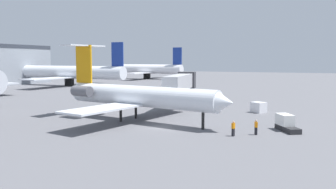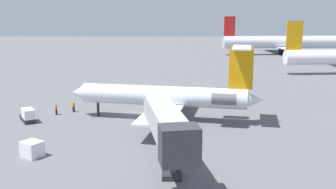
{
  "view_description": "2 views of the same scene",
  "coord_description": "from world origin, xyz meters",
  "px_view_note": "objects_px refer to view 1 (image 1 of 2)",
  "views": [
    {
      "loc": [
        -39.18,
        -18.01,
        8.34
      ],
      "look_at": [
        4.32,
        0.82,
        3.67
      ],
      "focal_mm": 37.93,
      "sensor_mm": 36.0,
      "label": 1
    },
    {
      "loc": [
        55.9,
        5.56,
        14.81
      ],
      "look_at": [
        3.02,
        5.1,
        3.68
      ],
      "focal_mm": 41.28,
      "sensor_mm": 36.0,
      "label": 2
    }
  ],
  "objects_px": {
    "ground_crew_marshaller": "(233,128)",
    "ground_crew_loader": "(256,127)",
    "baggage_tug_lead": "(286,124)",
    "cargo_container_uld": "(258,107)",
    "jet_bridge": "(181,82)",
    "parked_airliner_east_mid": "(70,72)",
    "regional_jet": "(135,95)",
    "parked_airliner_east_end": "(147,69)"
  },
  "relations": [
    {
      "from": "regional_jet",
      "to": "parked_airliner_east_mid",
      "type": "distance_m",
      "value": 69.47
    },
    {
      "from": "parked_airliner_east_end",
      "to": "jet_bridge",
      "type": "bearing_deg",
      "value": -149.39
    },
    {
      "from": "jet_bridge",
      "to": "parked_airliner_east_end",
      "type": "bearing_deg",
      "value": 30.61
    },
    {
      "from": "ground_crew_loader",
      "to": "cargo_container_uld",
      "type": "distance_m",
      "value": 17.31
    },
    {
      "from": "cargo_container_uld",
      "to": "parked_airliner_east_end",
      "type": "height_order",
      "value": "parked_airliner_east_end"
    },
    {
      "from": "ground_crew_marshaller",
      "to": "baggage_tug_lead",
      "type": "bearing_deg",
      "value": -42.45
    },
    {
      "from": "baggage_tug_lead",
      "to": "parked_airliner_east_mid",
      "type": "bearing_deg",
      "value": 55.83
    },
    {
      "from": "jet_bridge",
      "to": "cargo_container_uld",
      "type": "relative_size",
      "value": 6.21
    },
    {
      "from": "cargo_container_uld",
      "to": "parked_airliner_east_mid",
      "type": "height_order",
      "value": "parked_airliner_east_mid"
    },
    {
      "from": "ground_crew_loader",
      "to": "jet_bridge",
      "type": "bearing_deg",
      "value": 39.95
    },
    {
      "from": "parked_airliner_east_end",
      "to": "parked_airliner_east_mid",
      "type": "bearing_deg",
      "value": 174.75
    },
    {
      "from": "jet_bridge",
      "to": "ground_crew_marshaller",
      "type": "height_order",
      "value": "jet_bridge"
    },
    {
      "from": "parked_airliner_east_end",
      "to": "regional_jet",
      "type": "bearing_deg",
      "value": -154.21
    },
    {
      "from": "ground_crew_marshaller",
      "to": "cargo_container_uld",
      "type": "height_order",
      "value": "ground_crew_marshaller"
    },
    {
      "from": "regional_jet",
      "to": "cargo_container_uld",
      "type": "relative_size",
      "value": 10.32
    },
    {
      "from": "ground_crew_marshaller",
      "to": "ground_crew_loader",
      "type": "xyz_separation_m",
      "value": [
        1.67,
        -2.17,
        0.0
      ]
    },
    {
      "from": "ground_crew_marshaller",
      "to": "ground_crew_loader",
      "type": "distance_m",
      "value": 2.74
    },
    {
      "from": "regional_jet",
      "to": "baggage_tug_lead",
      "type": "xyz_separation_m",
      "value": [
        1.16,
        -19.6,
        -2.69
      ]
    },
    {
      "from": "baggage_tug_lead",
      "to": "ground_crew_marshaller",
      "type": "bearing_deg",
      "value": 137.55
    },
    {
      "from": "baggage_tug_lead",
      "to": "cargo_container_uld",
      "type": "bearing_deg",
      "value": 21.83
    },
    {
      "from": "jet_bridge",
      "to": "parked_airliner_east_mid",
      "type": "distance_m",
      "value": 58.71
    },
    {
      "from": "regional_jet",
      "to": "ground_crew_loader",
      "type": "distance_m",
      "value": 17.17
    },
    {
      "from": "ground_crew_marshaller",
      "to": "parked_airliner_east_end",
      "type": "relative_size",
      "value": 0.05
    },
    {
      "from": "jet_bridge",
      "to": "ground_crew_loader",
      "type": "distance_m",
      "value": 26.32
    },
    {
      "from": "ground_crew_loader",
      "to": "parked_airliner_east_end",
      "type": "distance_m",
      "value": 115.5
    },
    {
      "from": "ground_crew_marshaller",
      "to": "baggage_tug_lead",
      "type": "relative_size",
      "value": 0.41
    },
    {
      "from": "cargo_container_uld",
      "to": "parked_airliner_east_mid",
      "type": "bearing_deg",
      "value": 62.18
    },
    {
      "from": "parked_airliner_east_mid",
      "to": "ground_crew_marshaller",
      "type": "bearing_deg",
      "value": -129.24
    },
    {
      "from": "jet_bridge",
      "to": "cargo_container_uld",
      "type": "distance_m",
      "value": 14.97
    },
    {
      "from": "jet_bridge",
      "to": "parked_airliner_east_end",
      "type": "xyz_separation_m",
      "value": [
        77.13,
        45.63,
        -0.04
      ]
    },
    {
      "from": "cargo_container_uld",
      "to": "jet_bridge",
      "type": "bearing_deg",
      "value": 78.61
    },
    {
      "from": "parked_airliner_east_mid",
      "to": "regional_jet",
      "type": "bearing_deg",
      "value": -134.09
    },
    {
      "from": "ground_crew_loader",
      "to": "cargo_container_uld",
      "type": "bearing_deg",
      "value": 8.25
    },
    {
      "from": "baggage_tug_lead",
      "to": "parked_airliner_east_end",
      "type": "height_order",
      "value": "parked_airliner_east_end"
    },
    {
      "from": "parked_airliner_east_mid",
      "to": "ground_crew_loader",
      "type": "bearing_deg",
      "value": -127.42
    },
    {
      "from": "ground_crew_marshaller",
      "to": "jet_bridge",
      "type": "bearing_deg",
      "value": 33.94
    },
    {
      "from": "cargo_container_uld",
      "to": "parked_airliner_east_mid",
      "type": "distance_m",
      "value": 72.62
    },
    {
      "from": "ground_crew_loader",
      "to": "ground_crew_marshaller",
      "type": "bearing_deg",
      "value": 127.57
    },
    {
      "from": "parked_airliner_east_mid",
      "to": "parked_airliner_east_end",
      "type": "distance_m",
      "value": 46.34
    },
    {
      "from": "ground_crew_marshaller",
      "to": "cargo_container_uld",
      "type": "xyz_separation_m",
      "value": [
        18.8,
        0.31,
        -0.03
      ]
    },
    {
      "from": "ground_crew_marshaller",
      "to": "baggage_tug_lead",
      "type": "height_order",
      "value": "baggage_tug_lead"
    },
    {
      "from": "cargo_container_uld",
      "to": "parked_airliner_east_mid",
      "type": "relative_size",
      "value": 0.07
    }
  ]
}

